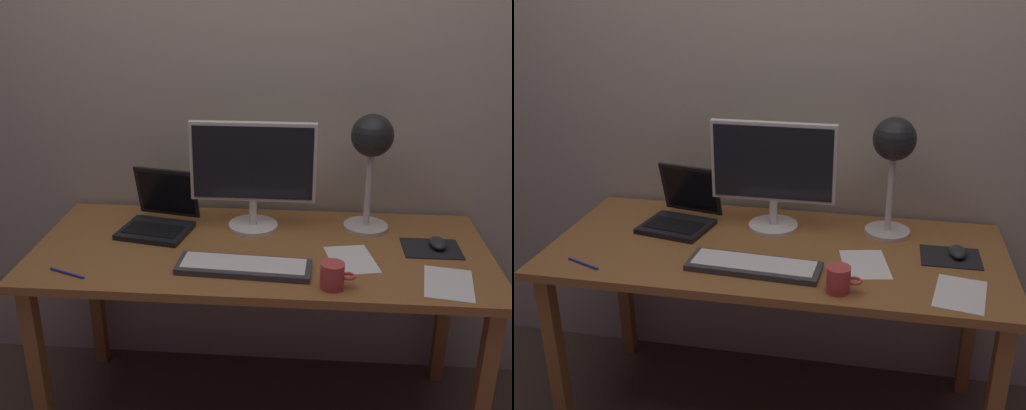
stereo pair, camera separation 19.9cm
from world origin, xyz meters
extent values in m
cube|color=#B2A893|center=(0.00, 0.40, 1.30)|extent=(4.80, 0.06, 2.60)
cube|color=#935B2D|center=(0.00, 0.00, 0.72)|extent=(1.60, 0.70, 0.03)
cube|color=#935B2D|center=(-0.74, -0.29, 0.35)|extent=(0.05, 0.05, 0.71)
cube|color=#935B2D|center=(0.74, -0.29, 0.35)|extent=(0.05, 0.05, 0.71)
cube|color=#935B2D|center=(-0.74, 0.29, 0.35)|extent=(0.05, 0.05, 0.71)
cube|color=#935B2D|center=(0.74, 0.29, 0.35)|extent=(0.05, 0.05, 0.71)
cylinder|color=silver|center=(-0.04, 0.17, 0.75)|extent=(0.19, 0.19, 0.01)
cylinder|color=silver|center=(-0.04, 0.17, 0.80)|extent=(0.03, 0.03, 0.10)
cube|color=silver|center=(-0.04, 0.17, 1.00)|extent=(0.46, 0.03, 0.30)
cube|color=black|center=(-0.04, 0.15, 1.00)|extent=(0.44, 0.00, 0.27)
cube|color=#38383A|center=(-0.04, -0.17, 0.75)|extent=(0.45, 0.17, 0.02)
cube|color=silver|center=(-0.04, -0.17, 0.76)|extent=(0.41, 0.14, 0.01)
cube|color=black|center=(-0.40, 0.08, 0.75)|extent=(0.28, 0.24, 0.02)
cube|color=black|center=(-0.40, 0.07, 0.76)|extent=(0.23, 0.15, 0.00)
cube|color=black|center=(-0.38, 0.20, 0.86)|extent=(0.25, 0.10, 0.20)
cube|color=black|center=(-0.38, 0.20, 0.86)|extent=(0.22, 0.09, 0.17)
cylinder|color=beige|center=(0.38, 0.20, 0.75)|extent=(0.17, 0.17, 0.01)
cylinder|color=silver|center=(0.38, 0.20, 0.91)|extent=(0.02, 0.02, 0.32)
sphere|color=black|center=(0.38, 0.20, 1.10)|extent=(0.15, 0.15, 0.15)
sphere|color=#FFEAB2|center=(0.38, 0.19, 1.06)|extent=(0.05, 0.05, 0.05)
cube|color=black|center=(0.60, 0.03, 0.74)|extent=(0.20, 0.16, 0.00)
ellipsoid|color=#28282B|center=(0.62, 0.04, 0.76)|extent=(0.06, 0.10, 0.03)
cylinder|color=#CC3F3F|center=(0.24, -0.27, 0.78)|extent=(0.08, 0.08, 0.08)
torus|color=#CC3F3F|center=(0.29, -0.27, 0.78)|extent=(0.05, 0.05, 0.01)
cube|color=white|center=(0.31, -0.07, 0.74)|extent=(0.19, 0.24, 0.00)
cube|color=white|center=(0.61, -0.21, 0.74)|extent=(0.18, 0.23, 0.00)
cylinder|color=#2633A5|center=(-0.61, -0.25, 0.74)|extent=(0.13, 0.06, 0.01)
camera|label=1|loc=(0.14, -1.90, 1.66)|focal=41.81mm
camera|label=2|loc=(0.34, -1.87, 1.66)|focal=41.81mm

